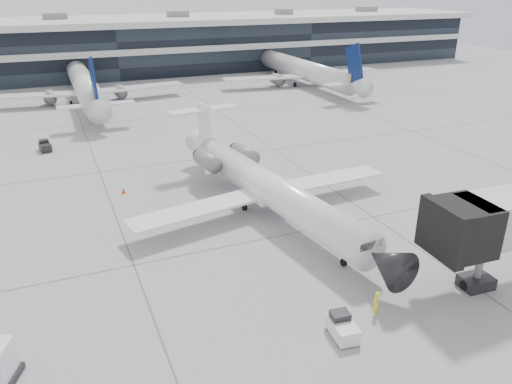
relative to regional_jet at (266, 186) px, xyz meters
name	(u,v)px	position (x,y,z in m)	size (l,w,h in m)	color
ground	(265,239)	(-2.13, -4.54, -2.38)	(220.00, 220.00, 0.00)	#949497
terminal	(110,49)	(-2.13, 77.46, 2.62)	(170.00, 22.00, 10.00)	black
bg_jet_center	(87,102)	(-10.13, 50.46, -2.38)	(32.00, 40.00, 9.60)	silver
bg_jet_right	(302,84)	(29.87, 50.46, -2.38)	(32.00, 40.00, 9.60)	silver
regional_jet	(266,186)	(0.00, 0.00, 0.00)	(24.17, 30.16, 6.97)	white
ramp_worker	(376,303)	(0.13, -15.75, -1.59)	(0.58, 0.38, 1.59)	#F0FC1A
baggage_tug	(343,327)	(-2.72, -16.68, -1.79)	(1.45, 2.19, 1.31)	silver
traffic_cone	(123,190)	(-10.70, 8.85, -2.12)	(0.39, 0.39, 0.56)	red
far_tug	(45,146)	(-17.09, 25.30, -1.81)	(1.46, 2.14, 1.26)	black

